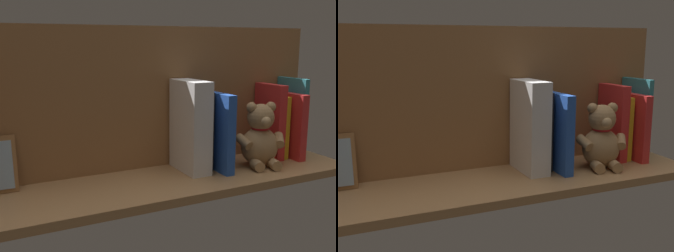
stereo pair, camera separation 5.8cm
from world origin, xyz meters
The scene contains 11 objects.
ground_plane centered at (0.00, 0.00, -1.10)cm, with size 107.21×27.88×2.20cm, color #A87A4C.
shelf_back_panel centered at (0.00, -11.69, 19.79)cm, with size 107.21×1.50×39.59cm, color #9D6B3F.
book_0 centered at (-45.54, -4.32, 12.18)cm, with size 1.64×12.44×24.36cm, color teal.
book_1 centered at (-42.74, -2.98, 10.03)cm, with size 2.56×15.11×20.05cm, color red.
book_2 centered at (-40.00, -4.94, 9.60)cm, with size 1.53×11.19×19.20cm, color yellow.
book_3 centered at (-37.15, -4.57, 11.39)cm, with size 2.77×11.93×22.79cm, color red.
teddy_bear centered at (-28.82, 1.58, 8.19)cm, with size 14.60×13.73×18.60cm.
book_4 centered at (-19.18, -5.04, 8.55)cm, with size 2.96×10.99×17.10cm, color black.
book_5 centered at (-15.70, -2.18, 10.84)cm, with size 2.60×16.72×21.68cm, color blue.
book_6 centered at (-12.91, -4.94, 10.98)cm, with size 1.59×11.21×21.97cm, color black.
dictionary_thick_white centered at (-8.50, -3.34, 12.60)cm, with size 5.84×14.20×25.19cm, color white.
Camera 1 is at (45.14, 91.82, 35.26)cm, focal length 43.40 mm.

